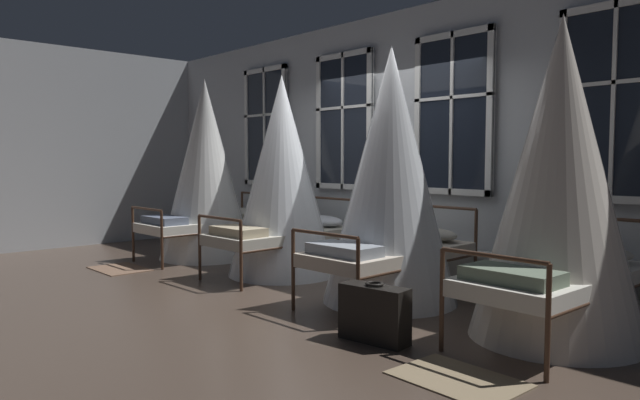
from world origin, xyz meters
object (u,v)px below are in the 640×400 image
Objects in this scene: cot_first at (206,172)px; suitcase_dark at (374,313)px; cot_fourth at (559,184)px; cot_third at (391,179)px; cot_second at (282,179)px.

cot_first is 4.54m from suitcase_dark.
suitcase_dark is at bearing 141.83° from cot_fourth.
suitcase_dark is (0.77, -1.08, -1.00)m from cot_third.
cot_third is at bearing 117.88° from suitcase_dark.
cot_fourth is 1.76m from suitcase_dark.
cot_first is 1.01× the size of cot_third.
cot_second is at bearing 90.31° from cot_fourth.
cot_first is at bearing 157.64° from suitcase_dark.
cot_first is at bearing 89.86° from cot_second.
suitcase_dark is (-0.91, -1.12, -1.00)m from cot_fourth.
cot_second reaches higher than suitcase_dark.
cot_second is at bearing 85.98° from cot_third.
cot_third reaches higher than suitcase_dark.
cot_third is at bearing 92.21° from cot_fourth.
cot_third is at bearing -91.50° from cot_first.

